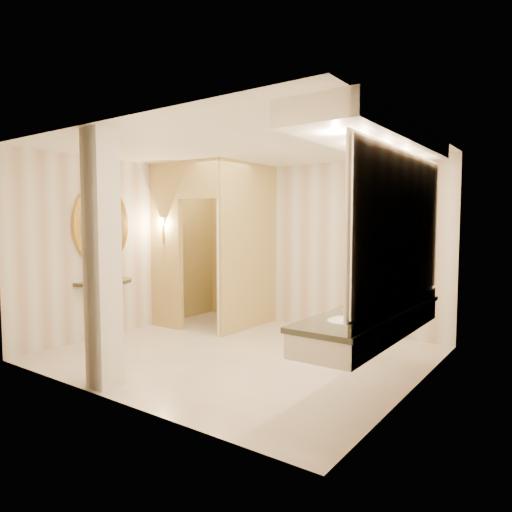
{
  "coord_description": "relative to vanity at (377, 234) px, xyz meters",
  "views": [
    {
      "loc": [
        3.62,
        -4.72,
        1.74
      ],
      "look_at": [
        0.1,
        0.2,
        1.29
      ],
      "focal_mm": 32.0,
      "sensor_mm": 36.0,
      "label": 1
    }
  ],
  "objects": [
    {
      "name": "ceiling",
      "position": [
        -1.98,
        0.36,
        1.07
      ],
      "size": [
        4.5,
        4.5,
        0.0
      ],
      "primitive_type": "plane",
      "rotation": [
        3.14,
        0.0,
        0.0
      ],
      "color": "white",
      "rests_on": "wall_back"
    },
    {
      "name": "soap_bottle_a",
      "position": [
        -0.11,
        -0.16,
        -0.68
      ],
      "size": [
        0.08,
        0.08,
        0.15
      ],
      "primitive_type": "imported",
      "rotation": [
        0.0,
        0.0,
        -0.18
      ],
      "color": "beige",
      "rests_on": "vanity"
    },
    {
      "name": "tissue_box",
      "position": [
        -4.04,
        -0.18,
        -0.68
      ],
      "size": [
        0.18,
        0.18,
        0.15
      ],
      "primitive_type": "cube",
      "rotation": [
        0.0,
        0.0,
        0.23
      ],
      "color": "black",
      "rests_on": "console_shelf"
    },
    {
      "name": "pillar",
      "position": [
        -2.42,
        -1.44,
        -0.28
      ],
      "size": [
        0.28,
        0.28,
        2.7
      ],
      "primitive_type": "cube",
      "color": "silver",
      "rests_on": "floor"
    },
    {
      "name": "wall_front",
      "position": [
        -1.98,
        -1.64,
        -0.28
      ],
      "size": [
        4.5,
        0.02,
        2.7
      ],
      "primitive_type": "cube",
      "color": "silver",
      "rests_on": "floor"
    },
    {
      "name": "wall_right",
      "position": [
        0.27,
        0.36,
        -0.28
      ],
      "size": [
        0.02,
        4.0,
        2.7
      ],
      "primitive_type": "cube",
      "color": "silver",
      "rests_on": "floor"
    },
    {
      "name": "toilet",
      "position": [
        -3.41,
        2.09,
        -1.3
      ],
      "size": [
        0.41,
        0.67,
        0.66
      ],
      "primitive_type": "imported",
      "rotation": [
        0.0,
        0.0,
        3.08
      ],
      "color": "white",
      "rests_on": "floor"
    },
    {
      "name": "soap_bottle_b",
      "position": [
        -0.04,
        0.33,
        -0.69
      ],
      "size": [
        0.12,
        0.12,
        0.13
      ],
      "primitive_type": "imported",
      "rotation": [
        0.0,
        0.0,
        -0.24
      ],
      "color": "silver",
      "rests_on": "vanity"
    },
    {
      "name": "toilet_closet",
      "position": [
        -3.11,
        1.33,
        -0.24
      ],
      "size": [
        1.5,
        1.55,
        2.7
      ],
      "color": "#DFC375",
      "rests_on": "floor"
    },
    {
      "name": "wall_back",
      "position": [
        -1.98,
        2.36,
        -0.28
      ],
      "size": [
        4.5,
        0.02,
        2.7
      ],
      "primitive_type": "cube",
      "color": "silver",
      "rests_on": "floor"
    },
    {
      "name": "floor",
      "position": [
        -1.98,
        0.36,
        -1.63
      ],
      "size": [
        4.5,
        4.5,
        0.0
      ],
      "primitive_type": "plane",
      "color": "white",
      "rests_on": "ground"
    },
    {
      "name": "vanity",
      "position": [
        0.0,
        0.0,
        0.0
      ],
      "size": [
        0.75,
        2.61,
        2.09
      ],
      "color": "silver",
      "rests_on": "floor"
    },
    {
      "name": "wall_sconce",
      "position": [
        -3.9,
        0.79,
        0.1
      ],
      "size": [
        0.14,
        0.14,
        0.42
      ],
      "color": "#B67E3A",
      "rests_on": "toilet_closet"
    },
    {
      "name": "console_shelf",
      "position": [
        -4.19,
        -0.17,
        -0.29
      ],
      "size": [
        0.94,
        0.94,
        1.92
      ],
      "color": "black",
      "rests_on": "floor"
    },
    {
      "name": "wall_left",
      "position": [
        -4.23,
        0.36,
        -0.28
      ],
      "size": [
        0.02,
        4.0,
        2.7
      ],
      "primitive_type": "cube",
      "color": "silver",
      "rests_on": "floor"
    },
    {
      "name": "soap_bottle_c",
      "position": [
        -0.12,
        0.42,
        -0.65
      ],
      "size": [
        0.1,
        0.1,
        0.21
      ],
      "primitive_type": "imported",
      "rotation": [
        0.0,
        0.0,
        0.31
      ],
      "color": "#C6B28C",
      "rests_on": "vanity"
    }
  ]
}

